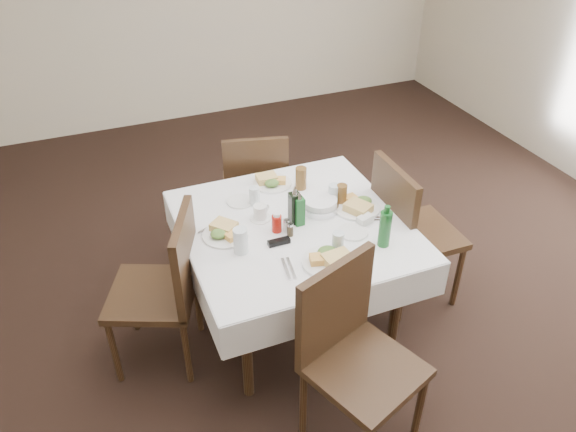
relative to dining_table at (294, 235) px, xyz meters
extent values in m
plane|color=black|center=(0.12, -0.10, -0.68)|extent=(7.00, 7.00, 0.00)
cylinder|color=black|center=(-0.47, -0.47, -0.32)|extent=(0.06, 0.06, 0.72)
cylinder|color=black|center=(-0.47, 0.47, -0.32)|extent=(0.06, 0.06, 0.72)
cylinder|color=black|center=(0.47, -0.47, -0.32)|extent=(0.06, 0.06, 0.72)
cylinder|color=black|center=(0.47, 0.47, -0.32)|extent=(0.06, 0.06, 0.72)
cube|color=black|center=(0.00, 0.00, 0.06)|extent=(1.18, 1.18, 0.03)
cube|color=white|center=(0.00, 0.00, 0.08)|extent=(1.29, 1.29, 0.01)
cube|color=white|center=(0.00, 0.64, -0.03)|extent=(1.29, 0.02, 0.22)
cube|color=white|center=(0.00, -0.64, -0.03)|extent=(1.29, 0.02, 0.22)
cube|color=white|center=(0.64, 0.00, -0.03)|extent=(0.02, 1.29, 0.22)
cube|color=white|center=(-0.64, 0.00, -0.03)|extent=(0.02, 1.29, 0.22)
cube|color=black|center=(0.08, 0.95, -0.22)|extent=(0.55, 0.55, 0.04)
cube|color=black|center=(0.03, 0.75, 0.03)|extent=(0.45, 0.15, 0.50)
cylinder|color=black|center=(0.32, 1.10, -0.45)|extent=(0.04, 0.04, 0.46)
cylinder|color=black|center=(0.22, 0.71, -0.45)|extent=(0.04, 0.04, 0.46)
cylinder|color=black|center=(-0.07, 1.19, -0.45)|extent=(0.04, 0.04, 0.46)
cylinder|color=black|center=(-0.16, 0.81, -0.45)|extent=(0.04, 0.04, 0.46)
cube|color=black|center=(-0.01, -0.94, -0.18)|extent=(0.63, 0.63, 0.04)
cube|color=black|center=(-0.09, -0.73, 0.09)|extent=(0.47, 0.21, 0.53)
cylinder|color=black|center=(-0.29, -0.82, -0.43)|extent=(0.04, 0.04, 0.50)
cylinder|color=black|center=(0.26, -1.06, -0.43)|extent=(0.04, 0.04, 0.50)
cylinder|color=black|center=(0.11, -0.67, -0.43)|extent=(0.04, 0.04, 0.50)
cube|color=black|center=(0.85, -0.08, -0.18)|extent=(0.50, 0.50, 0.04)
cube|color=black|center=(0.63, -0.07, 0.09)|extent=(0.05, 0.49, 0.54)
cylinder|color=black|center=(1.06, -0.29, -0.43)|extent=(0.04, 0.04, 0.50)
cylinder|color=black|center=(0.64, -0.28, -0.43)|extent=(0.04, 0.04, 0.50)
cylinder|color=black|center=(1.07, 0.13, -0.43)|extent=(0.04, 0.04, 0.50)
cylinder|color=black|center=(0.64, 0.14, -0.43)|extent=(0.04, 0.04, 0.50)
cube|color=black|center=(-0.87, 0.02, -0.19)|extent=(0.63, 0.63, 0.04)
cube|color=black|center=(-0.67, -0.07, 0.07)|extent=(0.23, 0.46, 0.52)
cylinder|color=black|center=(-0.98, 0.29, -0.44)|extent=(0.04, 0.04, 0.49)
cylinder|color=black|center=(-0.60, 0.13, -0.44)|extent=(0.04, 0.04, 0.49)
cylinder|color=black|center=(-1.14, -0.09, -0.44)|extent=(0.04, 0.04, 0.49)
cylinder|color=black|center=(-0.76, -0.25, -0.44)|extent=(0.04, 0.04, 0.49)
cylinder|color=white|center=(0.04, 0.47, 0.09)|extent=(0.25, 0.25, 0.01)
cube|color=tan|center=(0.01, 0.50, 0.12)|extent=(0.14, 0.11, 0.04)
cube|color=gold|center=(0.08, 0.45, 0.11)|extent=(0.10, 0.09, 0.03)
ellipsoid|color=#406C1D|center=(0.02, 0.43, 0.12)|extent=(0.09, 0.08, 0.04)
cylinder|color=white|center=(0.03, -0.41, 0.09)|extent=(0.29, 0.29, 0.02)
cube|color=tan|center=(0.07, -0.44, 0.12)|extent=(0.16, 0.13, 0.05)
cube|color=gold|center=(-0.02, -0.40, 0.12)|extent=(0.11, 0.10, 0.04)
ellipsoid|color=#406C1D|center=(0.04, -0.36, 0.12)|extent=(0.11, 0.10, 0.05)
cylinder|color=white|center=(0.42, 0.00, 0.09)|extent=(0.29, 0.29, 0.01)
cube|color=tan|center=(0.40, -0.04, 0.12)|extent=(0.17, 0.19, 0.05)
cube|color=gold|center=(0.41, 0.06, 0.12)|extent=(0.09, 0.11, 0.04)
ellipsoid|color=#406C1D|center=(0.47, 0.01, 0.12)|extent=(0.11, 0.10, 0.05)
cylinder|color=white|center=(-0.41, 0.04, 0.09)|extent=(0.26, 0.26, 0.01)
cube|color=tan|center=(-0.40, 0.08, 0.12)|extent=(0.17, 0.17, 0.04)
cube|color=gold|center=(-0.39, -0.01, 0.11)|extent=(0.09, 0.11, 0.03)
ellipsoid|color=#406C1D|center=(-0.45, 0.02, 0.12)|extent=(0.10, 0.09, 0.04)
cylinder|color=white|center=(-0.22, 0.34, 0.09)|extent=(0.17, 0.17, 0.01)
cylinder|color=white|center=(0.28, -0.21, 0.09)|extent=(0.17, 0.17, 0.01)
cylinder|color=silver|center=(-0.15, 0.29, 0.14)|extent=(0.06, 0.06, 0.12)
cylinder|color=silver|center=(0.12, -0.33, 0.14)|extent=(0.06, 0.06, 0.12)
cylinder|color=silver|center=(0.32, 0.12, 0.15)|extent=(0.07, 0.07, 0.13)
cylinder|color=silver|center=(-0.37, -0.14, 0.16)|extent=(0.08, 0.08, 0.15)
cylinder|color=brown|center=(0.19, 0.35, 0.16)|extent=(0.07, 0.07, 0.15)
cylinder|color=brown|center=(0.36, 0.09, 0.15)|extent=(0.06, 0.06, 0.13)
cylinder|color=silver|center=(0.20, 0.08, 0.10)|extent=(0.23, 0.23, 0.04)
cylinder|color=white|center=(0.20, 0.08, 0.13)|extent=(0.21, 0.21, 0.05)
cube|color=black|center=(0.01, 0.01, 0.18)|extent=(0.06, 0.06, 0.20)
cone|color=silver|center=(0.01, 0.01, 0.31)|extent=(0.03, 0.03, 0.06)
cube|color=#185A23|center=(0.03, -0.01, 0.17)|extent=(0.05, 0.05, 0.18)
cone|color=silver|center=(0.03, -0.01, 0.28)|extent=(0.03, 0.03, 0.05)
cylinder|color=#B6160C|center=(-0.12, -0.03, 0.13)|extent=(0.06, 0.06, 0.11)
cylinder|color=white|center=(-0.12, -0.03, 0.20)|extent=(0.04, 0.04, 0.02)
cylinder|color=white|center=(-0.07, -0.06, 0.12)|extent=(0.04, 0.04, 0.07)
cylinder|color=silver|center=(-0.07, -0.06, 0.16)|extent=(0.04, 0.04, 0.01)
cylinder|color=#3E3422|center=(-0.06, -0.10, 0.12)|extent=(0.04, 0.04, 0.07)
cylinder|color=silver|center=(-0.06, -0.10, 0.16)|extent=(0.04, 0.04, 0.01)
cylinder|color=white|center=(-0.17, 0.12, 0.09)|extent=(0.13, 0.13, 0.01)
cylinder|color=white|center=(-0.17, 0.12, 0.13)|extent=(0.08, 0.08, 0.08)
cylinder|color=black|center=(-0.17, 0.12, 0.16)|extent=(0.07, 0.07, 0.01)
torus|color=white|center=(-0.12, 0.14, 0.13)|extent=(0.05, 0.04, 0.06)
cube|color=black|center=(-0.15, -0.15, 0.10)|extent=(0.13, 0.04, 0.03)
cylinder|color=#185A23|center=(0.38, -0.38, 0.19)|extent=(0.07, 0.07, 0.22)
cylinder|color=#185A23|center=(0.38, -0.38, 0.32)|extent=(0.03, 0.03, 0.04)
cube|color=white|center=(0.39, -0.15, 0.11)|extent=(0.11, 0.08, 0.05)
cube|color=pink|center=(0.39, -0.15, 0.12)|extent=(0.08, 0.06, 0.02)
cube|color=silver|center=(0.20, 0.43, 0.09)|extent=(0.07, 0.16, 0.01)
cube|color=silver|center=(0.23, 0.42, 0.09)|extent=(0.07, 0.16, 0.01)
cube|color=silver|center=(-0.17, -0.38, 0.09)|extent=(0.04, 0.18, 0.01)
cube|color=silver|center=(-0.20, -0.37, 0.09)|extent=(0.04, 0.18, 0.01)
cube|color=silver|center=(0.42, -0.14, 0.09)|extent=(0.17, 0.07, 0.01)
cube|color=silver|center=(0.43, -0.12, 0.09)|extent=(0.17, 0.07, 0.01)
cube|color=silver|center=(-0.46, 0.15, 0.09)|extent=(0.18, 0.09, 0.01)
cube|color=silver|center=(-0.45, 0.13, 0.09)|extent=(0.18, 0.09, 0.01)
camera|label=1|loc=(-1.05, -2.49, 2.00)|focal=35.00mm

